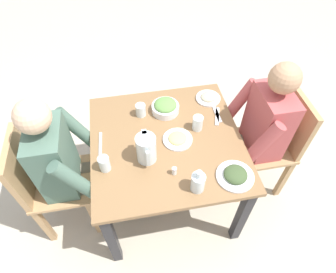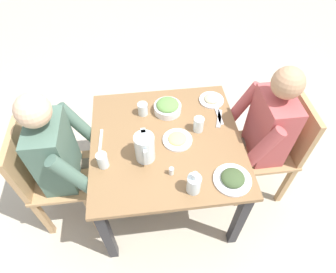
% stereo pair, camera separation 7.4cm
% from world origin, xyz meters
% --- Properties ---
extents(ground_plane, '(8.00, 8.00, 0.00)m').
position_xyz_m(ground_plane, '(0.00, 0.00, 0.00)').
color(ground_plane, '#B7AD99').
extents(dining_table, '(0.97, 0.97, 0.71)m').
position_xyz_m(dining_table, '(0.00, 0.00, 0.60)').
color(dining_table, olive).
rests_on(dining_table, ground_plane).
extents(chair_near, '(0.40, 0.40, 0.90)m').
position_xyz_m(chair_near, '(0.04, -0.81, 0.51)').
color(chair_near, tan).
rests_on(chair_near, ground_plane).
extents(chair_far, '(0.40, 0.40, 0.90)m').
position_xyz_m(chair_far, '(-0.01, 0.81, 0.51)').
color(chair_far, tan).
rests_on(chair_far, ground_plane).
extents(diner_near, '(0.48, 0.53, 1.19)m').
position_xyz_m(diner_near, '(0.04, -0.60, 0.66)').
color(diner_near, '#4C6B5B').
rests_on(diner_near, ground_plane).
extents(diner_far, '(0.48, 0.53, 1.19)m').
position_xyz_m(diner_far, '(-0.01, 0.60, 0.66)').
color(diner_far, '#B24C4C').
rests_on(diner_far, ground_plane).
extents(water_pitcher, '(0.16, 0.12, 0.19)m').
position_xyz_m(water_pitcher, '(0.12, -0.14, 0.80)').
color(water_pitcher, silver).
rests_on(water_pitcher, dining_table).
extents(salad_bowl, '(0.19, 0.19, 0.09)m').
position_xyz_m(salad_bowl, '(-0.26, 0.04, 0.75)').
color(salad_bowl, white).
rests_on(salad_bowl, dining_table).
extents(plate_dolmas, '(0.22, 0.22, 0.06)m').
position_xyz_m(plate_dolmas, '(0.35, 0.34, 0.73)').
color(plate_dolmas, white).
rests_on(plate_dolmas, dining_table).
extents(plate_fries, '(0.19, 0.19, 0.04)m').
position_xyz_m(plate_fries, '(0.01, 0.07, 0.72)').
color(plate_fries, white).
rests_on(plate_fries, dining_table).
extents(plate_beans, '(0.18, 0.18, 0.04)m').
position_xyz_m(plate_beans, '(-0.33, 0.37, 0.72)').
color(plate_beans, white).
rests_on(plate_beans, dining_table).
extents(water_glass_by_pitcher, '(0.07, 0.07, 0.10)m').
position_xyz_m(water_glass_by_pitcher, '(-0.06, 0.22, 0.76)').
color(water_glass_by_pitcher, silver).
rests_on(water_glass_by_pitcher, dining_table).
extents(water_glass_far_right, '(0.07, 0.07, 0.09)m').
position_xyz_m(water_glass_far_right, '(-0.26, -0.13, 0.75)').
color(water_glass_far_right, silver).
rests_on(water_glass_far_right, dining_table).
extents(water_glass_near_right, '(0.07, 0.07, 0.10)m').
position_xyz_m(water_glass_near_right, '(0.15, -0.40, 0.76)').
color(water_glass_near_right, silver).
rests_on(water_glass_near_right, dining_table).
extents(oil_carafe, '(0.08, 0.08, 0.16)m').
position_xyz_m(oil_carafe, '(0.38, 0.11, 0.76)').
color(oil_carafe, silver).
rests_on(oil_carafe, dining_table).
extents(salt_shaker, '(0.03, 0.03, 0.05)m').
position_xyz_m(salt_shaker, '(0.26, -0.00, 0.74)').
color(salt_shaker, white).
rests_on(salt_shaker, dining_table).
extents(fork_near, '(0.17, 0.08, 0.01)m').
position_xyz_m(fork_near, '(-0.14, 0.38, 0.71)').
color(fork_near, silver).
rests_on(fork_near, dining_table).
extents(knife_near, '(0.19, 0.03, 0.01)m').
position_xyz_m(knife_near, '(-0.05, -0.42, 0.71)').
color(knife_near, silver).
rests_on(knife_near, dining_table).
extents(fork_far, '(0.17, 0.03, 0.01)m').
position_xyz_m(fork_far, '(-0.17, 0.39, 0.71)').
color(fork_far, silver).
rests_on(fork_far, dining_table).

